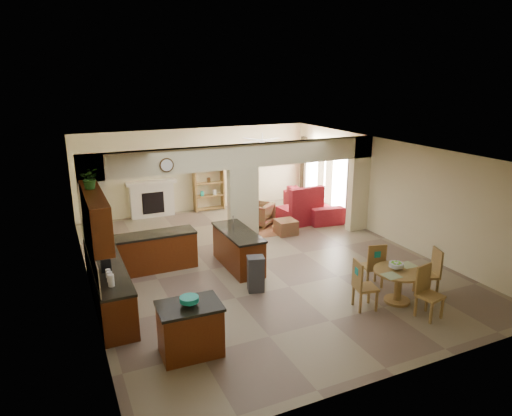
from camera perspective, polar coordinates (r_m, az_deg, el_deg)
name	(u,v)px	position (r m, az deg, el deg)	size (l,w,h in m)	color
floor	(259,261)	(11.52, 0.36, -6.62)	(10.00, 10.00, 0.00)	#776A52
ceiling	(259,150)	(10.74, 0.39, 7.27)	(10.00, 10.00, 0.00)	white
wall_back	(197,170)	(15.60, -7.42, 4.76)	(8.00, 8.00, 0.00)	beige
wall_front	(402,294)	(7.14, 17.83, -10.19)	(8.00, 8.00, 0.00)	beige
wall_left	(84,230)	(10.12, -20.66, -2.56)	(10.00, 10.00, 0.00)	beige
wall_right	(390,191)	(13.19, 16.35, 2.10)	(10.00, 10.00, 0.00)	beige
partition_left_pier	(94,215)	(11.09, -19.54, -0.83)	(0.60, 0.25, 2.80)	beige
partition_center_pier	(243,209)	(12.01, -1.64, -0.08)	(0.80, 0.25, 2.20)	beige
partition_right_pier	(359,184)	(13.76, 12.71, 2.93)	(0.60, 0.25, 2.80)	beige
partition_header	(243,156)	(11.70, -1.69, 6.51)	(8.00, 0.25, 0.60)	beige
kitchen_counter	(126,270)	(10.27, -15.89, -7.42)	(2.52, 3.29, 1.48)	#461908
upper_cabinets	(95,215)	(9.21, -19.47, -0.85)	(0.35, 2.40, 0.90)	#461908
peninsula	(238,249)	(11.03, -2.23, -5.14)	(0.70, 1.85, 0.91)	#461908
wall_clock	(167,165)	(10.95, -11.10, 5.27)	(0.34, 0.34, 0.03)	#51371B
rug	(266,229)	(13.77, 1.21, -2.69)	(1.60, 1.30, 0.01)	brown
fireplace	(152,199)	(15.24, -12.87, 1.16)	(1.60, 0.35, 1.20)	beige
shelving_unit	(209,184)	(15.64, -5.93, 2.96)	(1.00, 0.32, 1.80)	olive
window_a	(340,181)	(14.98, 10.51, 3.35)	(0.02, 0.90, 1.90)	white
window_b	(313,171)	(16.36, 7.11, 4.59)	(0.02, 0.90, 1.90)	white
glazed_door	(326,180)	(15.69, 8.71, 3.47)	(0.02, 0.70, 2.10)	white
drape_a_left	(350,185)	(14.48, 11.73, 2.84)	(0.10, 0.28, 2.30)	#3F1919
drape_a_right	(329,177)	(15.44, 9.12, 3.80)	(0.10, 0.28, 2.30)	#3F1919
drape_b_left	(321,174)	(15.84, 8.12, 4.17)	(0.10, 0.28, 2.30)	#3F1919
drape_b_right	(303,168)	(16.84, 5.93, 4.97)	(0.10, 0.28, 2.30)	#3F1919
ceiling_fan	(262,140)	(14.10, 0.78, 8.45)	(1.00, 1.00, 0.10)	white
kitchen_island	(190,329)	(7.87, -8.23, -14.73)	(1.06, 0.78, 0.90)	#461908
teal_bowl	(189,301)	(7.61, -8.34, -11.43)	(0.31, 0.31, 0.15)	teal
trash_can	(256,275)	(9.87, -0.04, -8.40)	(0.34, 0.29, 0.72)	#2F2F32
dining_table	(399,281)	(9.81, 17.40, -8.65)	(1.03, 1.03, 0.70)	olive
fruit_bowl	(396,266)	(9.72, 17.11, -6.90)	(0.30, 0.30, 0.16)	#5EB526
sofa	(312,203)	(15.27, 7.07, 0.65)	(1.07, 2.73, 0.80)	maroon
chaise	(300,215)	(14.47, 5.50, -0.83)	(1.21, 0.99, 0.48)	maroon
armchair	(259,214)	(14.10, 0.39, -0.75)	(0.75, 0.78, 0.71)	maroon
ottoman	(286,227)	(13.39, 3.75, -2.38)	(0.57, 0.57, 0.42)	maroon
plant	(90,178)	(9.34, -20.03, 3.52)	(0.38, 0.33, 0.42)	#185115
chair_north	(374,264)	(10.28, 14.55, -6.76)	(0.51, 0.51, 1.02)	olive
chair_east	(431,270)	(10.31, 21.06, -7.28)	(0.53, 0.53, 1.02)	olive
chair_south	(427,289)	(9.42, 20.56, -9.51)	(0.49, 0.49, 1.02)	olive
chair_west	(362,283)	(9.32, 13.09, -9.13)	(0.50, 0.50, 1.02)	olive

